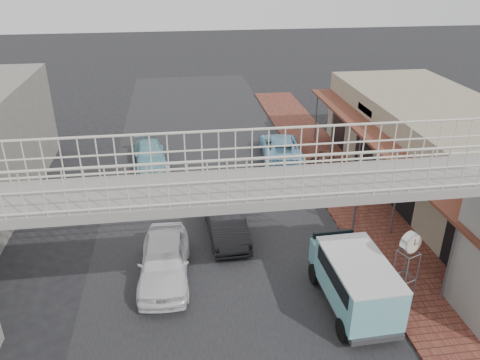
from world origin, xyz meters
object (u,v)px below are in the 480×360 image
object	(u,v)px
angkot_curb	(280,147)
motorcycle_far	(325,161)
angkot_van	(355,277)
street_clock	(410,246)
motorcycle_near	(323,182)
dark_sedan	(226,220)
arrow_sign	(377,170)
white_hatchback	(164,260)
angkot_far	(150,155)

from	to	relation	value
angkot_curb	motorcycle_far	bearing A→B (deg)	136.47
angkot_van	street_clock	size ratio (longest dim) A/B	1.43
street_clock	angkot_van	bearing A→B (deg)	148.46
angkot_van	motorcycle_near	size ratio (longest dim) A/B	2.27
motorcycle_near	street_clock	bearing A→B (deg)	177.91
dark_sedan	arrow_sign	xyz separation A→B (m)	(6.08, -0.27, 1.97)
angkot_curb	angkot_van	size ratio (longest dim) A/B	1.14
angkot_curb	motorcycle_near	xyz separation A→B (m)	(1.10, -4.53, -0.07)
white_hatchback	angkot_curb	xyz separation A→B (m)	(6.40, 10.15, -0.09)
white_hatchback	angkot_far	size ratio (longest dim) A/B	1.06
street_clock	angkot_far	bearing A→B (deg)	102.37
dark_sedan	motorcycle_far	world-z (taller)	dark_sedan
dark_sedan	angkot_curb	size ratio (longest dim) A/B	0.90
angkot_van	street_clock	distance (m)	1.94
angkot_curb	white_hatchback	bearing A→B (deg)	63.71
dark_sedan	angkot_far	bearing A→B (deg)	110.89
angkot_curb	street_clock	bearing A→B (deg)	100.86
white_hatchback	motorcycle_far	world-z (taller)	white_hatchback
white_hatchback	angkot_van	world-z (taller)	angkot_van
angkot_far	angkot_van	size ratio (longest dim) A/B	1.01
dark_sedan	angkot_van	xyz separation A→B (m)	(3.55, -4.96, 0.55)
angkot_curb	angkot_far	distance (m)	7.23
angkot_far	street_clock	world-z (taller)	street_clock
angkot_curb	motorcycle_near	bearing A→B (deg)	109.63
motorcycle_near	street_clock	distance (m)	8.55
white_hatchback	street_clock	distance (m)	8.16
white_hatchback	arrow_sign	world-z (taller)	arrow_sign
dark_sedan	arrow_sign	world-z (taller)	arrow_sign
motorcycle_far	street_clock	bearing A→B (deg)	-168.22
arrow_sign	motorcycle_far	bearing A→B (deg)	82.77
street_clock	dark_sedan	bearing A→B (deg)	113.25
white_hatchback	dark_sedan	xyz separation A→B (m)	(2.45, 2.53, -0.05)
motorcycle_near	motorcycle_far	bearing A→B (deg)	-21.76
dark_sedan	street_clock	size ratio (longest dim) A/B	1.46
white_hatchback	arrow_sign	bearing A→B (deg)	17.52
angkot_far	motorcycle_far	distance (m)	9.41
angkot_van	white_hatchback	bearing A→B (deg)	156.17
street_clock	arrow_sign	bearing A→B (deg)	57.74
motorcycle_near	arrow_sign	size ratio (longest dim) A/B	0.56
angkot_curb	angkot_far	size ratio (longest dim) A/B	1.14
dark_sedan	street_clock	distance (m)	7.50
angkot_far	motorcycle_near	world-z (taller)	angkot_far
angkot_curb	motorcycle_far	distance (m)	2.95
white_hatchback	street_clock	bearing A→B (deg)	-17.28
angkot_van	angkot_curb	bearing A→B (deg)	86.43
angkot_curb	motorcycle_far	world-z (taller)	angkot_curb
dark_sedan	motorcycle_far	bearing A→B (deg)	39.97
white_hatchback	dark_sedan	distance (m)	3.52
angkot_far	arrow_sign	distance (m)	12.38
street_clock	arrow_sign	xyz separation A→B (m)	(1.03, 4.99, 0.22)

